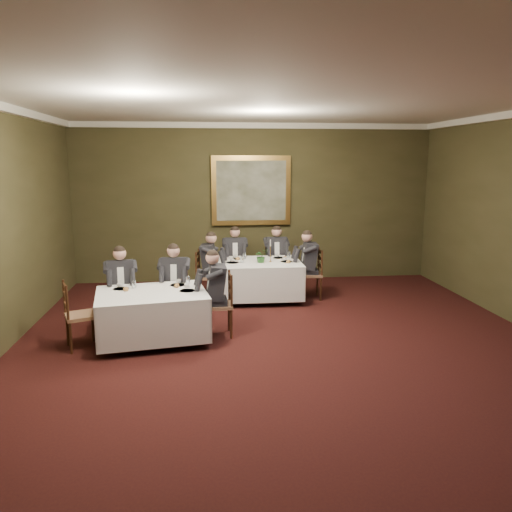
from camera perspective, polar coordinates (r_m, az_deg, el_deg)
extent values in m
plane|color=black|center=(6.82, 4.25, -12.45)|extent=(10.00, 10.00, 0.00)
cube|color=silver|center=(6.32, 4.72, 18.14)|extent=(8.00, 10.00, 0.10)
cube|color=#37331B|center=(11.26, -0.17, 6.05)|extent=(8.00, 0.10, 3.50)
cube|color=white|center=(11.19, -0.15, 14.68)|extent=(8.00, 0.10, 0.12)
cube|color=black|center=(9.70, 0.40, -0.83)|extent=(1.55, 1.17, 0.04)
cube|color=white|center=(9.69, 0.40, -0.69)|extent=(1.61, 1.23, 0.02)
cube|color=white|center=(9.76, 0.40, -2.58)|extent=(1.63, 1.25, 0.65)
cube|color=black|center=(7.62, -11.86, -4.32)|extent=(1.71, 1.39, 0.04)
cube|color=white|center=(7.62, -11.87, -4.14)|extent=(1.78, 1.46, 0.02)
cube|color=white|center=(7.71, -11.78, -6.51)|extent=(1.80, 1.48, 0.65)
cube|color=brown|center=(10.51, -2.41, -1.28)|extent=(0.45, 0.43, 0.05)
cube|color=black|center=(10.65, -2.46, 0.22)|extent=(0.38, 0.04, 0.54)
cube|color=black|center=(10.44, -2.43, 0.73)|extent=(0.43, 0.32, 0.55)
sphere|color=tan|center=(10.38, -2.44, 2.80)|extent=(0.21, 0.21, 0.21)
cube|color=brown|center=(10.59, 2.27, -1.19)|extent=(0.44, 0.43, 0.05)
cube|color=black|center=(10.73, 2.13, 0.30)|extent=(0.38, 0.03, 0.54)
cube|color=black|center=(10.52, 2.29, 0.81)|extent=(0.42, 0.31, 0.55)
sphere|color=tan|center=(10.46, 2.31, 2.86)|extent=(0.21, 0.21, 0.21)
cube|color=brown|center=(9.70, -5.55, -2.36)|extent=(0.47, 0.49, 0.05)
cube|color=black|center=(9.67, -6.70, -0.93)|extent=(0.08, 0.38, 0.54)
cube|color=black|center=(9.62, -5.59, -0.19)|extent=(0.36, 0.46, 0.55)
sphere|color=tan|center=(9.56, -5.64, 2.05)|extent=(0.24, 0.24, 0.21)
cube|color=brown|center=(9.90, 6.23, -2.10)|extent=(0.44, 0.46, 0.05)
cube|color=black|center=(9.88, 7.34, -0.70)|extent=(0.05, 0.38, 0.54)
cube|color=black|center=(9.82, 6.27, 0.03)|extent=(0.33, 0.44, 0.55)
sphere|color=tan|center=(9.76, 6.32, 2.22)|extent=(0.22, 0.22, 0.21)
cube|color=brown|center=(8.47, -15.09, -4.65)|extent=(0.51, 0.49, 0.05)
cube|color=black|center=(8.59, -15.20, -2.75)|extent=(0.38, 0.10, 0.54)
cube|color=black|center=(8.38, -15.22, -2.18)|extent=(0.47, 0.38, 0.55)
sphere|color=tan|center=(8.30, -15.35, 0.38)|extent=(0.24, 0.24, 0.21)
cube|color=brown|center=(8.51, -9.22, -4.34)|extent=(0.46, 0.44, 0.05)
cube|color=black|center=(8.63, -9.15, -2.44)|extent=(0.38, 0.05, 0.54)
cube|color=black|center=(8.42, -9.30, -1.88)|extent=(0.43, 0.33, 0.55)
sphere|color=tan|center=(8.34, -9.38, 0.67)|extent=(0.22, 0.22, 0.21)
cube|color=brown|center=(7.81, -4.32, -5.62)|extent=(0.44, 0.46, 0.05)
cube|color=black|center=(7.76, -2.94, -3.83)|extent=(0.05, 0.38, 0.54)
cube|color=black|center=(7.71, -4.36, -2.95)|extent=(0.33, 0.43, 0.55)
sphere|color=tan|center=(7.63, -4.40, -0.17)|extent=(0.22, 0.22, 0.21)
cube|color=brown|center=(7.71, -19.38, -6.45)|extent=(0.55, 0.56, 0.05)
cube|color=black|center=(7.62, -20.91, -4.82)|extent=(0.16, 0.37, 0.54)
imported|color=#2D5926|center=(9.57, 0.59, 0.08)|extent=(0.32, 0.30, 0.28)
cylinder|color=#BA8239|center=(9.66, 1.65, -0.61)|extent=(0.07, 0.07, 0.02)
cylinder|color=#BA8239|center=(9.63, 1.65, 0.32)|extent=(0.02, 0.02, 0.30)
cylinder|color=white|center=(9.59, 1.66, 1.59)|extent=(0.02, 0.02, 0.13)
cylinder|color=white|center=(9.98, -2.27, -0.25)|extent=(0.25, 0.25, 0.01)
cylinder|color=white|center=(10.13, -2.33, 0.04)|extent=(0.08, 0.08, 0.05)
cylinder|color=white|center=(9.98, -1.30, 0.12)|extent=(0.06, 0.06, 0.14)
cylinder|color=white|center=(7.93, -15.17, -3.56)|extent=(0.25, 0.25, 0.01)
cylinder|color=white|center=(8.07, -15.01, -3.14)|extent=(0.08, 0.08, 0.05)
cylinder|color=white|center=(7.89, -13.97, -3.11)|extent=(0.06, 0.06, 0.14)
cube|color=gold|center=(11.17, -0.56, 7.48)|extent=(1.76, 0.08, 1.53)
cube|color=#4C4E34|center=(11.12, -0.54, 7.47)|extent=(1.54, 0.01, 1.31)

